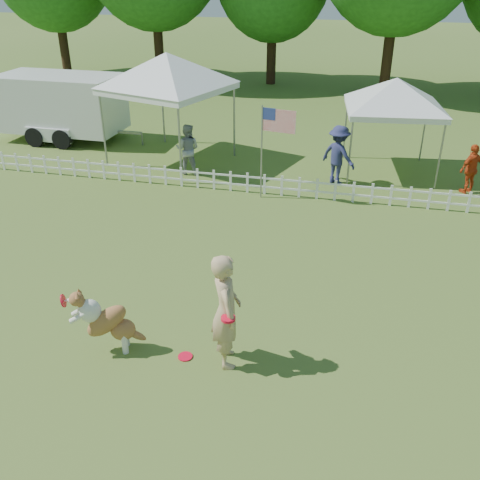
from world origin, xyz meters
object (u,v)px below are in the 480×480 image
at_px(frisbee_on_turf, 185,356).
at_px(canopy_tent_right, 391,128).
at_px(canopy_tent_left, 170,110).
at_px(spectator_c, 471,169).
at_px(spectator_b, 338,155).
at_px(spectator_a, 188,149).
at_px(handler, 226,311).
at_px(dog, 108,321).
at_px(flag_pole, 262,153).
at_px(cargo_trailer, 62,107).

xyz_separation_m(frisbee_on_turf, canopy_tent_right, (3.27, 10.04, 1.42)).
xyz_separation_m(canopy_tent_left, spectator_c, (9.26, -0.64, -0.98)).
bearing_deg(canopy_tent_left, spectator_b, 9.45).
bearing_deg(spectator_a, handler, 110.59).
distance_m(dog, canopy_tent_right, 11.16).
xyz_separation_m(handler, frisbee_on_turf, (-0.70, -0.09, -0.99)).
bearing_deg(flag_pole, dog, -88.13).
bearing_deg(spectator_a, canopy_tent_right, -167.04).
height_order(handler, frisbee_on_turf, handler).
distance_m(spectator_a, spectator_b, 4.59).
height_order(canopy_tent_left, cargo_trailer, canopy_tent_left).
relative_size(handler, canopy_tent_right, 0.70).
distance_m(canopy_tent_right, spectator_a, 6.27).
bearing_deg(handler, cargo_trailer, 17.68).
xyz_separation_m(canopy_tent_left, canopy_tent_right, (6.96, 0.55, -0.27)).
bearing_deg(dog, spectator_b, 51.39).
bearing_deg(handler, canopy_tent_left, 2.42).
xyz_separation_m(dog, spectator_a, (-1.46, 8.54, 0.18)).
height_order(handler, canopy_tent_left, canopy_tent_left).
relative_size(canopy_tent_right, spectator_c, 1.99).
relative_size(frisbee_on_turf, canopy_tent_right, 0.09).
bearing_deg(cargo_trailer, dog, -56.20).
bearing_deg(spectator_b, canopy_tent_right, -104.33).
relative_size(dog, frisbee_on_turf, 4.86).
bearing_deg(cargo_trailer, handler, -48.94).
bearing_deg(canopy_tent_right, handler, -111.18).
relative_size(handler, spectator_c, 1.40).
height_order(canopy_tent_right, flag_pole, canopy_tent_right).
height_order(frisbee_on_turf, cargo_trailer, cargo_trailer).
bearing_deg(handler, dog, 73.04).
height_order(canopy_tent_right, cargo_trailer, canopy_tent_right).
bearing_deg(dog, canopy_tent_right, 46.63).
relative_size(frisbee_on_turf, spectator_b, 0.14).
bearing_deg(canopy_tent_right, flag_pole, -146.04).
height_order(handler, spectator_c, handler).
height_order(cargo_trailer, flag_pole, flag_pole).
bearing_deg(spectator_b, flag_pole, 72.58).
bearing_deg(flag_pole, cargo_trailer, 166.28).
xyz_separation_m(dog, frisbee_on_turf, (1.30, 0.11, -0.59)).
xyz_separation_m(handler, canopy_tent_left, (-4.39, 9.39, 0.70)).
bearing_deg(spectator_b, dog, 103.75).
distance_m(canopy_tent_left, spectator_a, 1.68).
bearing_deg(spectator_c, frisbee_on_turf, 18.07).
relative_size(frisbee_on_turf, spectator_c, 0.17).
bearing_deg(canopy_tent_right, spectator_b, -144.29).
xyz_separation_m(flag_pole, spectator_c, (5.73, 1.76, -0.58)).
bearing_deg(flag_pole, handler, -72.10).
height_order(frisbee_on_turf, spectator_b, spectator_b).
distance_m(canopy_tent_left, flag_pole, 4.28).
bearing_deg(frisbee_on_turf, flag_pole, 91.31).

